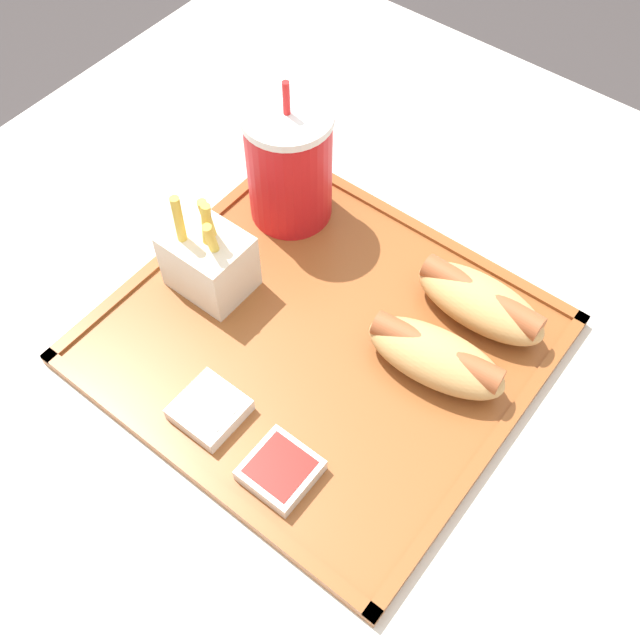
# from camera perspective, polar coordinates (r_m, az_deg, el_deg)

# --- Properties ---
(ground_plane) EXTENTS (8.00, 8.00, 0.00)m
(ground_plane) POSITION_cam_1_polar(r_m,az_deg,el_deg) (1.39, 1.43, -18.18)
(ground_plane) COLOR #383333
(dining_table) EXTENTS (1.02, 0.96, 0.74)m
(dining_table) POSITION_cam_1_polar(r_m,az_deg,el_deg) (1.05, 1.86, -12.55)
(dining_table) COLOR beige
(dining_table) RESTS_ON ground_plane
(food_tray) EXTENTS (0.38, 0.36, 0.01)m
(food_tray) POSITION_cam_1_polar(r_m,az_deg,el_deg) (0.71, 0.00, -1.58)
(food_tray) COLOR brown
(food_tray) RESTS_ON dining_table
(soda_cup) EXTENTS (0.09, 0.09, 0.17)m
(soda_cup) POSITION_cam_1_polar(r_m,az_deg,el_deg) (0.76, -2.35, 11.73)
(soda_cup) COLOR red
(soda_cup) RESTS_ON food_tray
(hot_dog_far) EXTENTS (0.13, 0.06, 0.05)m
(hot_dog_far) POSITION_cam_1_polar(r_m,az_deg,el_deg) (0.72, 12.11, 1.38)
(hot_dog_far) COLOR tan
(hot_dog_far) RESTS_ON food_tray
(hot_dog_near) EXTENTS (0.14, 0.07, 0.05)m
(hot_dog_near) POSITION_cam_1_polar(r_m,az_deg,el_deg) (0.68, 8.80, -2.76)
(hot_dog_near) COLOR tan
(hot_dog_near) RESTS_ON food_tray
(fries_carton) EXTENTS (0.08, 0.06, 0.12)m
(fries_carton) POSITION_cam_1_polar(r_m,az_deg,el_deg) (0.72, -8.48, 4.55)
(fries_carton) COLOR silver
(fries_carton) RESTS_ON food_tray
(sauce_cup_mayo) EXTENTS (0.06, 0.06, 0.02)m
(sauce_cup_mayo) POSITION_cam_1_polar(r_m,az_deg,el_deg) (0.67, -8.41, -6.74)
(sauce_cup_mayo) COLOR silver
(sauce_cup_mayo) RESTS_ON food_tray
(sauce_cup_ketchup) EXTENTS (0.06, 0.06, 0.02)m
(sauce_cup_ketchup) POSITION_cam_1_polar(r_m,az_deg,el_deg) (0.64, -3.03, -11.34)
(sauce_cup_ketchup) COLOR silver
(sauce_cup_ketchup) RESTS_ON food_tray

